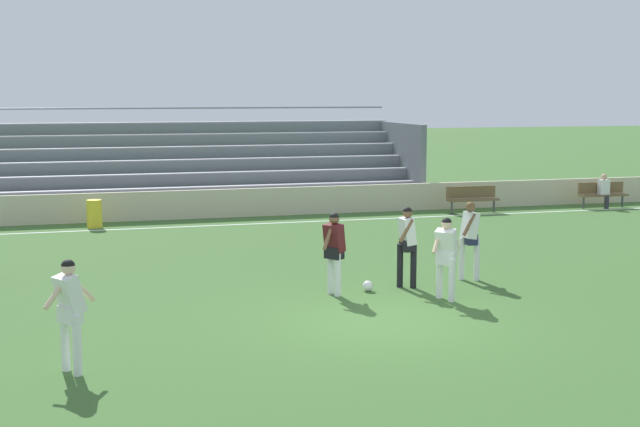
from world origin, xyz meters
The scene contains 14 objects.
ground_plane centered at (0.00, 0.00, 0.00)m, with size 160.00×160.00×0.00m, color #3D662D.
field_line_sideline centered at (0.00, 12.08, 0.00)m, with size 44.00×0.12×0.01m, color white.
sideline_wall centered at (0.00, 13.77, 0.46)m, with size 48.00×0.16×0.93m, color beige.
bleacher_stand centered at (-3.29, 16.76, 1.54)m, with size 20.38×4.81×3.49m.
bench_centre_sideline centered at (12.84, 12.58, 0.55)m, with size 1.80×0.40×0.90m.
bench_near_wall_gap centered at (7.81, 12.58, 0.55)m, with size 1.80×0.40×0.90m.
trash_bin centered at (-4.60, 12.66, 0.42)m, with size 0.45×0.45×0.84m, color yellow.
spectator_seated centered at (12.84, 12.47, 0.70)m, with size 0.36×0.42×1.21m.
player_dark_dropping_back centered at (-0.19, 2.15, 0.99)m, with size 0.62×0.48×1.67m.
player_white_on_ball centered at (1.46, 2.38, 1.02)m, with size 0.51×0.44×1.70m.
player_white_trailing_run centered at (3.04, 2.72, 1.03)m, with size 0.53×0.44×1.71m.
player_white_wide_left centered at (1.79, 1.14, 0.97)m, with size 0.76×0.53×1.64m.
player_white_challenging centered at (-5.29, -1.60, 1.00)m, with size 0.75×0.51×1.68m.
soccer_ball centered at (0.57, 2.27, 0.11)m, with size 0.22×0.22×0.22m, color white.
Camera 1 is at (-5.17, -14.46, 4.04)m, focal length 49.40 mm.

